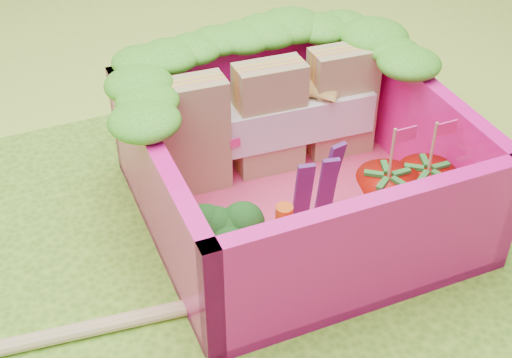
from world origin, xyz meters
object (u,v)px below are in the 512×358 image
object	(u,v)px
sandwich_stack	(271,119)
strawberry_left	(385,202)
bento_box	(298,164)
strawberry_right	(424,194)
broccoli	(225,232)

from	to	relation	value
sandwich_stack	strawberry_left	bearing A→B (deg)	-65.37
bento_box	sandwich_stack	xyz separation A→B (m)	(0.01, 0.30, 0.04)
strawberry_right	bento_box	bearing A→B (deg)	147.43
broccoli	sandwich_stack	bearing A→B (deg)	51.98
sandwich_stack	broccoli	xyz separation A→B (m)	(-0.44, -0.56, -0.08)
strawberry_right	broccoli	bearing A→B (deg)	177.37
bento_box	broccoli	world-z (taller)	bento_box
strawberry_left	strawberry_right	world-z (taller)	strawberry_left
strawberry_right	sandwich_stack	bearing A→B (deg)	127.16
bento_box	strawberry_right	xyz separation A→B (m)	(0.46, -0.29, -0.09)
bento_box	strawberry_right	world-z (taller)	bento_box
broccoli	strawberry_left	xyz separation A→B (m)	(0.71, -0.03, -0.05)
bento_box	strawberry_right	size ratio (longest dim) A/B	2.62
broccoli	strawberry_right	size ratio (longest dim) A/B	0.70
strawberry_left	sandwich_stack	bearing A→B (deg)	114.63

